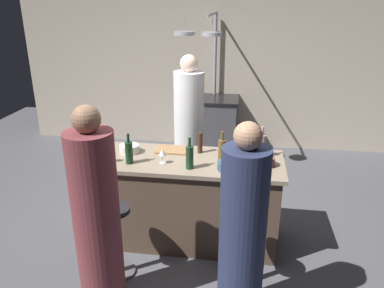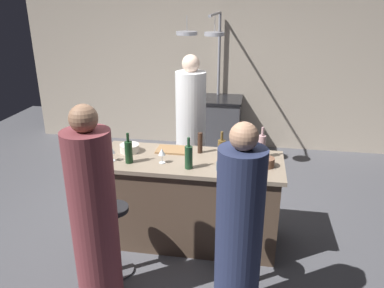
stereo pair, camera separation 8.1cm
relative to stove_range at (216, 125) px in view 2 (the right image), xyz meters
The scene contains 21 objects.
ground_plane 2.49m from the stove_range, 90.00° to the right, with size 9.00×9.00×0.00m, color #4C4C51.
back_wall 0.94m from the stove_range, 90.00° to the left, with size 6.40×0.16×2.60m, color #BCAD99.
kitchen_island 2.45m from the stove_range, 90.00° to the right, with size 1.80×0.72×0.90m.
stove_range is the anchor object (origin of this frame).
chef 1.42m from the stove_range, 97.17° to the right, with size 0.37×0.37×1.74m.
bar_stool_right 3.12m from the stove_range, 79.90° to the right, with size 0.28×0.28×0.68m.
guest_right 3.47m from the stove_range, 81.18° to the right, with size 0.34×0.34×1.61m.
bar_stool_left 3.12m from the stove_range, 100.25° to the right, with size 0.28×0.28×0.68m.
guest_left 3.49m from the stove_range, 99.41° to the right, with size 0.36×0.36×1.68m.
overhead_pot_rack 1.30m from the stove_range, 98.92° to the right, with size 0.61×1.34×2.17m.
cutting_board 2.32m from the stove_range, 95.24° to the right, with size 0.32×0.22×0.02m, color #997047.
pepper_mill 2.34m from the stove_range, 88.07° to the right, with size 0.05×0.05×0.21m, color #382319.
wine_bottle_rose 2.46m from the stove_range, 73.48° to the right, with size 0.07×0.07×0.31m.
wine_bottle_green 2.71m from the stove_range, 89.37° to the right, with size 0.07×0.07×0.30m.
wine_bottle_red 2.74m from the stove_range, 101.77° to the right, with size 0.07×0.07×0.29m.
wine_bottle_amber 2.54m from the stove_range, 82.88° to the right, with size 0.07×0.07×0.30m.
wine_glass_by_chef 2.65m from the stove_range, 95.29° to the right, with size 0.07×0.07×0.15m.
wine_glass_near_left_guest 2.76m from the stove_range, 105.39° to the right, with size 0.07×0.07×0.15m.
mixing_bowl_ceramic 2.50m from the stove_range, 104.84° to the right, with size 0.20×0.20×0.08m, color silver.
mixing_bowl_wooden 2.65m from the stove_range, 73.81° to the right, with size 0.15×0.15×0.08m, color brown.
mixing_bowl_blue 2.70m from the stove_range, 81.84° to the right, with size 0.20×0.20×0.08m, color #334C6B.
Camera 2 is at (0.58, -3.29, 2.35)m, focal length 35.35 mm.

